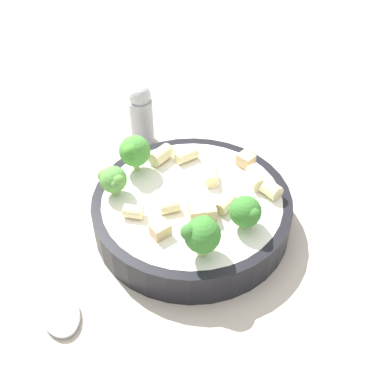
{
  "coord_description": "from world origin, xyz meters",
  "views": [
    {
      "loc": [
        0.35,
        0.15,
        0.41
      ],
      "look_at": [
        0.0,
        0.0,
        0.05
      ],
      "focal_mm": 45.0,
      "sensor_mm": 36.0,
      "label": 1
    }
  ],
  "objects_px": {
    "broccoli_floret_2": "(113,180)",
    "rigatoni_5": "(133,212)",
    "rigatoni_1": "(212,177)",
    "rigatoni_7": "(257,178)",
    "broccoli_floret_0": "(134,152)",
    "rigatoni_0": "(271,190)",
    "broccoli_floret_3": "(246,211)",
    "rigatoni_2": "(169,207)",
    "chicken_chunk_0": "(202,210)",
    "rigatoni_4": "(187,156)",
    "pasta_bowl": "(192,210)",
    "pepper_shaker": "(141,114)",
    "rigatoni_6": "(161,155)",
    "broccoli_floret_1": "(202,234)",
    "rigatoni_3": "(225,205)",
    "chicken_chunk_2": "(246,160)",
    "spoon": "(55,294)",
    "chicken_chunk_1": "(160,230)"
  },
  "relations": [
    {
      "from": "rigatoni_2",
      "to": "pepper_shaker",
      "type": "bearing_deg",
      "value": -142.48
    },
    {
      "from": "rigatoni_0",
      "to": "pepper_shaker",
      "type": "xyz_separation_m",
      "value": [
        -0.08,
        -0.2,
        -0.0
      ]
    },
    {
      "from": "pasta_bowl",
      "to": "broccoli_floret_1",
      "type": "bearing_deg",
      "value": 30.46
    },
    {
      "from": "rigatoni_1",
      "to": "chicken_chunk_2",
      "type": "relative_size",
      "value": 1.16
    },
    {
      "from": "rigatoni_4",
      "to": "spoon",
      "type": "xyz_separation_m",
      "value": [
        0.2,
        -0.05,
        -0.04
      ]
    },
    {
      "from": "rigatoni_4",
      "to": "broccoli_floret_3",
      "type": "bearing_deg",
      "value": 53.22
    },
    {
      "from": "rigatoni_0",
      "to": "rigatoni_2",
      "type": "distance_m",
      "value": 0.11
    },
    {
      "from": "broccoli_floret_2",
      "to": "chicken_chunk_0",
      "type": "height_order",
      "value": "broccoli_floret_2"
    },
    {
      "from": "rigatoni_6",
      "to": "spoon",
      "type": "distance_m",
      "value": 0.2
    },
    {
      "from": "broccoli_floret_2",
      "to": "broccoli_floret_1",
      "type": "bearing_deg",
      "value": 71.93
    },
    {
      "from": "pasta_bowl",
      "to": "rigatoni_0",
      "type": "bearing_deg",
      "value": 117.27
    },
    {
      "from": "broccoli_floret_0",
      "to": "chicken_chunk_0",
      "type": "distance_m",
      "value": 0.11
    },
    {
      "from": "rigatoni_4",
      "to": "rigatoni_6",
      "type": "distance_m",
      "value": 0.03
    },
    {
      "from": "rigatoni_4",
      "to": "pasta_bowl",
      "type": "bearing_deg",
      "value": 29.3
    },
    {
      "from": "rigatoni_2",
      "to": "chicken_chunk_0",
      "type": "height_order",
      "value": "chicken_chunk_0"
    },
    {
      "from": "rigatoni_0",
      "to": "chicken_chunk_2",
      "type": "relative_size",
      "value": 1.13
    },
    {
      "from": "pasta_bowl",
      "to": "pepper_shaker",
      "type": "xyz_separation_m",
      "value": [
        -0.12,
        -0.13,
        0.02
      ]
    },
    {
      "from": "broccoli_floret_1",
      "to": "pepper_shaker",
      "type": "relative_size",
      "value": 0.51
    },
    {
      "from": "rigatoni_1",
      "to": "broccoli_floret_2",
      "type": "bearing_deg",
      "value": -55.95
    },
    {
      "from": "rigatoni_1",
      "to": "rigatoni_7",
      "type": "xyz_separation_m",
      "value": [
        -0.02,
        0.05,
        0.0
      ]
    },
    {
      "from": "broccoli_floret_0",
      "to": "rigatoni_5",
      "type": "relative_size",
      "value": 2.25
    },
    {
      "from": "pasta_bowl",
      "to": "broccoli_floret_0",
      "type": "bearing_deg",
      "value": -102.43
    },
    {
      "from": "broccoli_floret_3",
      "to": "rigatoni_6",
      "type": "relative_size",
      "value": 1.39
    },
    {
      "from": "rigatoni_4",
      "to": "chicken_chunk_1",
      "type": "bearing_deg",
      "value": 11.63
    },
    {
      "from": "broccoli_floret_2",
      "to": "rigatoni_5",
      "type": "xyz_separation_m",
      "value": [
        0.02,
        0.04,
        -0.01
      ]
    },
    {
      "from": "broccoli_floret_3",
      "to": "rigatoni_2",
      "type": "xyz_separation_m",
      "value": [
        0.01,
        -0.08,
        -0.02
      ]
    },
    {
      "from": "rigatoni_1",
      "to": "chicken_chunk_1",
      "type": "xyz_separation_m",
      "value": [
        0.09,
        -0.02,
        -0.0
      ]
    },
    {
      "from": "chicken_chunk_1",
      "to": "rigatoni_0",
      "type": "bearing_deg",
      "value": 139.85
    },
    {
      "from": "chicken_chunk_2",
      "to": "chicken_chunk_1",
      "type": "bearing_deg",
      "value": -17.06
    },
    {
      "from": "rigatoni_5",
      "to": "rigatoni_6",
      "type": "height_order",
      "value": "rigatoni_6"
    },
    {
      "from": "rigatoni_5",
      "to": "rigatoni_6",
      "type": "bearing_deg",
      "value": -171.06
    },
    {
      "from": "broccoli_floret_3",
      "to": "rigatoni_2",
      "type": "relative_size",
      "value": 1.81
    },
    {
      "from": "broccoli_floret_3",
      "to": "rigatoni_4",
      "type": "bearing_deg",
      "value": -126.78
    },
    {
      "from": "broccoli_floret_2",
      "to": "spoon",
      "type": "relative_size",
      "value": 0.24
    },
    {
      "from": "pasta_bowl",
      "to": "pepper_shaker",
      "type": "relative_size",
      "value": 2.52
    },
    {
      "from": "broccoli_floret_1",
      "to": "rigatoni_2",
      "type": "relative_size",
      "value": 2.13
    },
    {
      "from": "broccoli_floret_2",
      "to": "pepper_shaker",
      "type": "xyz_separation_m",
      "value": [
        -0.15,
        -0.04,
        -0.02
      ]
    },
    {
      "from": "broccoli_floret_0",
      "to": "rigatoni_0",
      "type": "bearing_deg",
      "value": 98.17
    },
    {
      "from": "broccoli_floret_2",
      "to": "rigatoni_5",
      "type": "distance_m",
      "value": 0.04
    },
    {
      "from": "broccoli_floret_3",
      "to": "rigatoni_5",
      "type": "distance_m",
      "value": 0.12
    },
    {
      "from": "broccoli_floret_2",
      "to": "spoon",
      "type": "bearing_deg",
      "value": -1.83
    },
    {
      "from": "rigatoni_2",
      "to": "spoon",
      "type": "height_order",
      "value": "rigatoni_2"
    },
    {
      "from": "rigatoni_3",
      "to": "chicken_chunk_2",
      "type": "height_order",
      "value": "same"
    },
    {
      "from": "rigatoni_4",
      "to": "broccoli_floret_2",
      "type": "bearing_deg",
      "value": -29.44
    },
    {
      "from": "rigatoni_5",
      "to": "spoon",
      "type": "distance_m",
      "value": 0.11
    },
    {
      "from": "rigatoni_6",
      "to": "rigatoni_7",
      "type": "bearing_deg",
      "value": 93.27
    },
    {
      "from": "broccoli_floret_2",
      "to": "rigatoni_3",
      "type": "height_order",
      "value": "broccoli_floret_2"
    },
    {
      "from": "broccoli_floret_1",
      "to": "rigatoni_3",
      "type": "distance_m",
      "value": 0.07
    },
    {
      "from": "broccoli_floret_1",
      "to": "rigatoni_7",
      "type": "relative_size",
      "value": 1.54
    },
    {
      "from": "rigatoni_3",
      "to": "rigatoni_5",
      "type": "relative_size",
      "value": 1.18
    }
  ]
}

